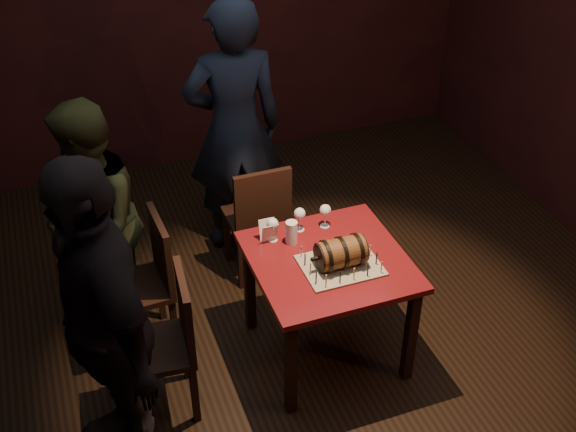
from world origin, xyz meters
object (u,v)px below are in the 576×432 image
Objects in this scene: wine_glass_right at (325,211)px; wine_glass_mid at (300,215)px; chair_left_front at (170,337)px; wine_glass_left at (272,225)px; pint_of_ale at (292,233)px; pub_table at (328,273)px; person_back at (234,129)px; chair_left_rear at (148,276)px; person_left_rear at (93,223)px; barrel_cake at (341,253)px; person_left_front at (103,323)px; chair_back at (259,216)px.

wine_glass_mid is at bearing 173.07° from wine_glass_right.
chair_left_front is (-1.09, -0.39, -0.35)m from wine_glass_right.
wine_glass_left is at bearing -167.55° from wine_glass_mid.
chair_left_front reaches higher than wine_glass_mid.
pint_of_ale is (0.10, -0.06, -0.05)m from wine_glass_left.
wine_glass_right is (0.10, 0.31, 0.23)m from pub_table.
person_back reaches higher than wine_glass_left.
pub_table is at bearing -79.75° from wine_glass_mid.
wine_glass_right is 0.17× the size of chair_left_rear.
chair_left_rear is 1.00× the size of chair_left_front.
wine_glass_right is at bearing 82.00° from person_left_rear.
barrel_cake is at bearing -99.69° from wine_glass_right.
person_back is at bearing 45.61° from chair_left_rear.
pint_of_ale is at bearing -131.80° from wine_glass_mid.
person_back is at bearing 96.16° from wine_glass_mid.
pub_table is 2.72× the size of barrel_cake.
person_left_front is at bearing -155.78° from pint_of_ale.
barrel_cake is 1.03m from chair_back.
person_back is 2.01m from person_left_front.
wine_glass_right is 0.08× the size of person_back.
chair_back is at bearing 100.97° from barrel_cake.
wine_glass_mid is 0.08× the size of person_back.
wine_glass_mid is 0.65m from chair_back.
chair_back is (-0.15, 0.87, -0.12)m from pub_table.
person_back is at bearing 98.12° from barrel_cake.
person_back reaches higher than barrel_cake.
barrel_cake is at bearing -59.24° from pint_of_ale.
person_left_front is at bearing -156.82° from wine_glass_right.
wine_glass_right is 1.44m from person_left_rear.
pint_of_ale is (-0.19, 0.31, -0.03)m from barrel_cake.
wine_glass_mid is at bearing 80.44° from person_left_rear.
barrel_cake is 0.36× the size of chair_back.
pub_table is 0.97× the size of chair_back.
wine_glass_mid is 0.14m from pint_of_ale.
pint_of_ale is 0.08× the size of person_back.
chair_left_rear is at bearing 170.77° from wine_glass_right.
barrel_cake reaches higher than wine_glass_left.
barrel_cake is at bearing -29.03° from chair_left_rear.
person_left_front is at bearing -146.34° from chair_left_front.
pint_of_ale is at bearing -161.90° from wine_glass_right.
person_left_rear is (-1.10, 0.56, -0.03)m from pint_of_ale.
wine_glass_mid reaches higher than pint_of_ale.
person_left_rear is at bearing 153.58° from wine_glass_left.
chair_left_rear is (-0.75, 0.20, -0.35)m from wine_glass_left.
wine_glass_mid is at bearing 23.58° from chair_left_front.
person_left_front reaches higher than wine_glass_left.
chair_back is at bearing 99.55° from wine_glass_mid.
pint_of_ale is at bearing 102.09° from person_left_front.
wine_glass_right is 1.21m from chair_left_front.
wine_glass_right is at bearing -9.23° from chair_left_rear.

